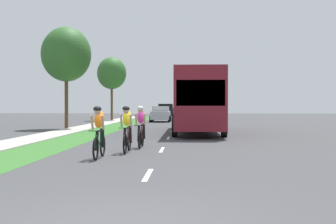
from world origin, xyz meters
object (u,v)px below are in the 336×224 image
(sedan_silver, at_px, (161,114))
(suv_black, at_px, (166,111))
(pickup_blue, at_px, (191,111))
(cyclist_lead, at_px, (99,132))
(street_tree_far, at_px, (112,73))
(bus_maroon, at_px, (197,99))
(cyclist_trailing, at_px, (127,129))
(cyclist_distant, at_px, (141,126))
(street_tree_near, at_px, (66,55))

(sedan_silver, bearing_deg, suv_black, 90.30)
(sedan_silver, relative_size, suv_black, 0.91)
(suv_black, bearing_deg, pickup_blue, 71.95)
(pickup_blue, bearing_deg, suv_black, -108.05)
(cyclist_lead, xyz_separation_m, street_tree_far, (-5.20, 32.00, 4.13))
(pickup_blue, bearing_deg, bus_maroon, -90.01)
(bus_maroon, height_order, suv_black, bus_maroon)
(cyclist_lead, height_order, cyclist_trailing, same)
(sedan_silver, relative_size, street_tree_far, 0.65)
(bus_maroon, bearing_deg, cyclist_trailing, -103.42)
(bus_maroon, bearing_deg, cyclist_lead, -104.37)
(cyclist_trailing, xyz_separation_m, sedan_silver, (-0.51, 27.50, -0.04))
(sedan_silver, bearing_deg, cyclist_distant, -88.22)
(cyclist_trailing, distance_m, street_tree_far, 31.18)
(suv_black, bearing_deg, cyclist_lead, -90.07)
(bus_maroon, relative_size, pickup_blue, 2.27)
(bus_maroon, bearing_deg, street_tree_near, 159.25)
(sedan_silver, bearing_deg, bus_maroon, -79.03)
(street_tree_near, bearing_deg, cyclist_trailing, -67.00)
(cyclist_lead, height_order, street_tree_near, street_tree_near)
(street_tree_near, bearing_deg, street_tree_far, 88.80)
(street_tree_far, bearing_deg, sedan_silver, -28.25)
(cyclist_lead, height_order, street_tree_far, street_tree_far)
(sedan_silver, xyz_separation_m, suv_black, (-0.06, 11.55, 0.18))
(street_tree_far, bearing_deg, cyclist_distant, -77.95)
(street_tree_far, bearing_deg, street_tree_near, -91.20)
(cyclist_trailing, xyz_separation_m, bus_maroon, (2.66, 11.14, 1.17))
(cyclist_distant, xyz_separation_m, sedan_silver, (-0.80, 25.74, -0.04))
(cyclist_trailing, bearing_deg, bus_maroon, 76.58)
(bus_maroon, xyz_separation_m, suv_black, (-3.23, 27.91, -1.03))
(bus_maroon, bearing_deg, suv_black, 96.61)
(bus_maroon, xyz_separation_m, street_tree_far, (-8.48, 19.21, 2.97))
(suv_black, bearing_deg, street_tree_far, -121.08)
(bus_maroon, distance_m, sedan_silver, 16.71)
(cyclist_distant, distance_m, sedan_silver, 25.75)
(bus_maroon, distance_m, pickup_blue, 37.85)
(street_tree_near, height_order, street_tree_far, street_tree_near)
(cyclist_trailing, bearing_deg, pickup_blue, 86.89)
(pickup_blue, height_order, street_tree_far, street_tree_far)
(cyclist_distant, bearing_deg, bus_maroon, 75.80)
(suv_black, height_order, street_tree_near, street_tree_near)
(pickup_blue, height_order, street_tree_near, street_tree_near)
(sedan_silver, xyz_separation_m, street_tree_far, (-5.30, 2.85, 4.18))
(suv_black, xyz_separation_m, street_tree_near, (-5.58, -24.57, 4.10))
(suv_black, bearing_deg, sedan_silver, -89.70)
(bus_maroon, bearing_deg, pickup_blue, 89.99)
(cyclist_distant, bearing_deg, street_tree_near, 116.85)
(street_tree_near, bearing_deg, sedan_silver, 66.60)
(suv_black, xyz_separation_m, pickup_blue, (3.24, 9.93, -0.12))
(cyclist_lead, bearing_deg, cyclist_distant, 75.16)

